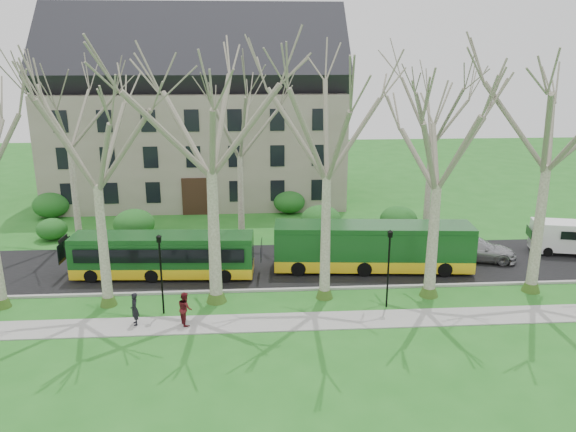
{
  "coord_description": "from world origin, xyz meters",
  "views": [
    {
      "loc": [
        -1.23,
        -28.56,
        13.3
      ],
      "look_at": [
        0.89,
        3.0,
        4.09
      ],
      "focal_mm": 35.0,
      "sensor_mm": 36.0,
      "label": 1
    }
  ],
  "objects_px": {
    "van_a": "(571,238)",
    "pedestrian_b": "(185,308)",
    "bus_follow": "(373,246)",
    "bus_lead": "(163,255)",
    "sedan": "(476,249)",
    "pedestrian_a": "(135,309)"
  },
  "relations": [
    {
      "from": "pedestrian_b",
      "to": "van_a",
      "type": "bearing_deg",
      "value": -93.94
    },
    {
      "from": "bus_follow",
      "to": "pedestrian_b",
      "type": "relative_size",
      "value": 7.13
    },
    {
      "from": "bus_follow",
      "to": "sedan",
      "type": "xyz_separation_m",
      "value": [
        7.27,
        1.28,
        -0.8
      ]
    },
    {
      "from": "bus_lead",
      "to": "van_a",
      "type": "height_order",
      "value": "bus_lead"
    },
    {
      "from": "bus_follow",
      "to": "van_a",
      "type": "relative_size",
      "value": 2.43
    },
    {
      "from": "pedestrian_a",
      "to": "van_a",
      "type": "bearing_deg",
      "value": 85.69
    },
    {
      "from": "sedan",
      "to": "pedestrian_b",
      "type": "xyz_separation_m",
      "value": [
        -18.27,
        -8.08,
        0.12
      ]
    },
    {
      "from": "sedan",
      "to": "bus_follow",
      "type": "bearing_deg",
      "value": 115.69
    },
    {
      "from": "sedan",
      "to": "pedestrian_a",
      "type": "distance_m",
      "value": 22.28
    },
    {
      "from": "bus_follow",
      "to": "van_a",
      "type": "height_order",
      "value": "bus_follow"
    },
    {
      "from": "bus_lead",
      "to": "van_a",
      "type": "xyz_separation_m",
      "value": [
        27.17,
        2.21,
        -0.26
      ]
    },
    {
      "from": "bus_lead",
      "to": "pedestrian_a",
      "type": "distance_m",
      "value": 6.49
    },
    {
      "from": "bus_lead",
      "to": "pedestrian_a",
      "type": "height_order",
      "value": "bus_lead"
    },
    {
      "from": "van_a",
      "to": "pedestrian_a",
      "type": "xyz_separation_m",
      "value": [
        -27.71,
        -8.65,
        -0.26
      ]
    },
    {
      "from": "van_a",
      "to": "pedestrian_b",
      "type": "height_order",
      "value": "van_a"
    },
    {
      "from": "bus_follow",
      "to": "van_a",
      "type": "bearing_deg",
      "value": 12.79
    },
    {
      "from": "bus_lead",
      "to": "sedan",
      "type": "bearing_deg",
      "value": 7.68
    },
    {
      "from": "van_a",
      "to": "sedan",
      "type": "bearing_deg",
      "value": -160.51
    },
    {
      "from": "sedan",
      "to": "van_a",
      "type": "xyz_separation_m",
      "value": [
        6.89,
        0.71,
        0.37
      ]
    },
    {
      "from": "bus_follow",
      "to": "pedestrian_a",
      "type": "height_order",
      "value": "bus_follow"
    },
    {
      "from": "bus_lead",
      "to": "sedan",
      "type": "relative_size",
      "value": 2.15
    },
    {
      "from": "van_a",
      "to": "bus_lead",
      "type": "bearing_deg",
      "value": -161.72
    }
  ]
}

